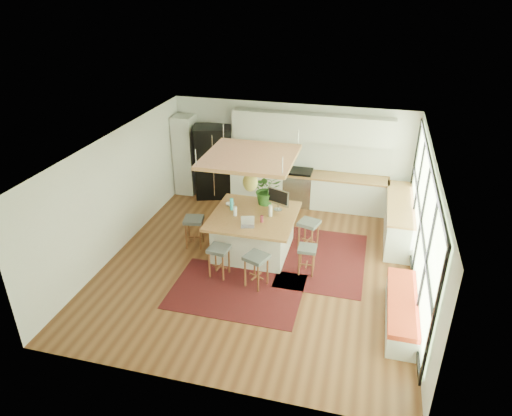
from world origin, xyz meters
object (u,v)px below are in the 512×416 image
(stool_right_back, at_px, (308,235))
(stool_near_right, at_px, (256,271))
(stool_right_front, at_px, (307,258))
(fridge, at_px, (214,165))
(microwave, at_px, (252,163))
(laptop, at_px, (248,222))
(monitor, at_px, (278,199))
(stool_left_side, at_px, (194,232))
(island_plant, at_px, (266,193))
(island, at_px, (254,233))
(stool_near_left, at_px, (219,261))

(stool_right_back, bearing_deg, stool_near_right, -115.53)
(stool_right_front, height_order, stool_right_back, stool_right_back)
(fridge, bearing_deg, stool_right_front, -63.44)
(stool_right_front, height_order, microwave, microwave)
(laptop, distance_m, monitor, 1.05)
(stool_right_back, distance_m, stool_left_side, 2.63)
(stool_right_front, bearing_deg, stool_right_back, 96.81)
(fridge, xyz_separation_m, island_plant, (2.00, -2.05, 0.29))
(stool_left_side, xyz_separation_m, monitor, (1.86, 0.49, 0.83))
(monitor, bearing_deg, island, -118.43)
(island_plant, bearing_deg, stool_near_left, -108.69)
(stool_near_right, height_order, microwave, microwave)
(stool_right_front, xyz_separation_m, microwave, (-2.05, 3.22, 0.74))
(stool_near_left, height_order, stool_right_back, stool_right_back)
(microwave, bearing_deg, monitor, -49.13)
(stool_near_right, relative_size, microwave, 1.40)
(stool_left_side, distance_m, microwave, 2.94)
(laptop, bearing_deg, stool_left_side, 147.86)
(laptop, height_order, island_plant, island_plant)
(stool_near_left, distance_m, stool_right_front, 1.83)
(fridge, distance_m, island_plant, 2.88)
(island, relative_size, stool_right_back, 2.59)
(monitor, bearing_deg, stool_near_right, -69.95)
(island, xyz_separation_m, stool_right_front, (1.30, -0.56, -0.11))
(fridge, xyz_separation_m, microwave, (1.11, -0.02, 0.17))
(island, bearing_deg, island_plant, 77.54)
(stool_left_side, bearing_deg, monitor, 14.77)
(stool_near_right, bearing_deg, fridge, 119.74)
(stool_right_front, distance_m, island_plant, 1.87)
(fridge, relative_size, stool_near_right, 2.84)
(stool_right_back, bearing_deg, stool_near_left, -137.16)
(stool_right_front, bearing_deg, laptop, 179.53)
(fridge, distance_m, stool_near_left, 4.08)
(fridge, relative_size, stool_near_left, 2.96)
(stool_left_side, height_order, island_plant, island_plant)
(stool_near_left, bearing_deg, fridge, 110.45)
(fridge, bearing_deg, island_plant, -63.56)
(fridge, distance_m, monitor, 3.28)
(stool_near_left, bearing_deg, island_plant, 71.31)
(fridge, relative_size, stool_right_front, 3.21)
(stool_left_side, distance_m, laptop, 1.63)
(stool_right_front, relative_size, island_plant, 0.87)
(stool_near_left, relative_size, stool_right_front, 1.08)
(island, xyz_separation_m, laptop, (0.01, -0.55, 0.58))
(stool_near_right, bearing_deg, stool_left_side, 147.08)
(laptop, bearing_deg, fridge, 105.40)
(stool_left_side, bearing_deg, island_plant, 25.64)
(stool_near_right, bearing_deg, laptop, 117.76)
(island, distance_m, stool_near_left, 1.21)
(stool_right_front, xyz_separation_m, monitor, (-0.83, 0.94, 0.83))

